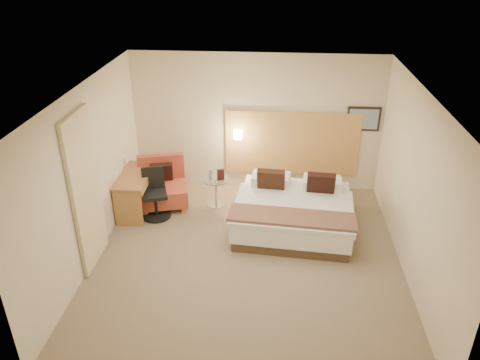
# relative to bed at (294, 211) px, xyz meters

# --- Properties ---
(floor) EXTENTS (4.80, 5.00, 0.02)m
(floor) POSITION_rel_bed_xyz_m (-0.74, -0.99, -0.33)
(floor) COLOR #786751
(floor) RESTS_ON ground
(ceiling) EXTENTS (4.80, 5.00, 0.02)m
(ceiling) POSITION_rel_bed_xyz_m (-0.74, -0.99, 2.39)
(ceiling) COLOR white
(ceiling) RESTS_ON floor
(wall_back) EXTENTS (4.80, 0.02, 2.70)m
(wall_back) POSITION_rel_bed_xyz_m (-0.74, 1.52, 1.03)
(wall_back) COLOR beige
(wall_back) RESTS_ON floor
(wall_front) EXTENTS (4.80, 0.02, 2.70)m
(wall_front) POSITION_rel_bed_xyz_m (-0.74, -3.50, 1.03)
(wall_front) COLOR beige
(wall_front) RESTS_ON floor
(wall_left) EXTENTS (0.02, 5.00, 2.70)m
(wall_left) POSITION_rel_bed_xyz_m (-3.15, -0.99, 1.03)
(wall_left) COLOR beige
(wall_left) RESTS_ON floor
(wall_right) EXTENTS (0.02, 5.00, 2.70)m
(wall_right) POSITION_rel_bed_xyz_m (1.67, -0.99, 1.03)
(wall_right) COLOR beige
(wall_right) RESTS_ON floor
(headboard_panel) EXTENTS (2.60, 0.04, 1.30)m
(headboard_panel) POSITION_rel_bed_xyz_m (-0.04, 1.48, 0.63)
(headboard_panel) COLOR #BD8949
(headboard_panel) RESTS_ON wall_back
(art_frame) EXTENTS (0.62, 0.03, 0.47)m
(art_frame) POSITION_rel_bed_xyz_m (1.28, 1.49, 1.18)
(art_frame) COLOR black
(art_frame) RESTS_ON wall_back
(art_canvas) EXTENTS (0.54, 0.01, 0.39)m
(art_canvas) POSITION_rel_bed_xyz_m (1.28, 1.47, 1.18)
(art_canvas) COLOR #768DA2
(art_canvas) RESTS_ON wall_back
(lamp_arm) EXTENTS (0.02, 0.12, 0.02)m
(lamp_arm) POSITION_rel_bed_xyz_m (-1.09, 1.43, 0.83)
(lamp_arm) COLOR white
(lamp_arm) RESTS_ON wall_back
(lamp_shade) EXTENTS (0.15, 0.15, 0.15)m
(lamp_shade) POSITION_rel_bed_xyz_m (-1.09, 1.37, 0.83)
(lamp_shade) COLOR #FEECC6
(lamp_shade) RESTS_ON wall_back
(curtain) EXTENTS (0.06, 0.90, 2.42)m
(curtain) POSITION_rel_bed_xyz_m (-3.10, -1.24, 0.90)
(curtain) COLOR beige
(curtain) RESTS_ON wall_left
(bottle_a) EXTENTS (0.07, 0.07, 0.20)m
(bottle_a) POSITION_rel_bed_xyz_m (-1.53, 0.62, 0.33)
(bottle_a) COLOR #7998BB
(bottle_a) RESTS_ON side_table
(menu_folder) EXTENTS (0.14, 0.09, 0.22)m
(menu_folder) POSITION_rel_bed_xyz_m (-1.34, 0.60, 0.34)
(menu_folder) COLOR #331515
(menu_folder) RESTS_ON side_table
(bed) EXTENTS (2.12, 2.08, 0.97)m
(bed) POSITION_rel_bed_xyz_m (0.00, 0.00, 0.00)
(bed) COLOR #493624
(bed) RESTS_ON floor
(lounge_chair) EXTENTS (1.04, 0.97, 0.92)m
(lounge_chair) POSITION_rel_bed_xyz_m (-2.44, 0.58, 0.05)
(lounge_chair) COLOR #AC6A51
(lounge_chair) RESTS_ON floor
(side_table) EXTENTS (0.62, 0.62, 0.55)m
(side_table) POSITION_rel_bed_xyz_m (-1.44, 0.62, -0.01)
(side_table) COLOR silver
(side_table) RESTS_ON floor
(desk) EXTENTS (0.56, 1.19, 0.74)m
(desk) POSITION_rel_bed_xyz_m (-2.85, 0.32, 0.27)
(desk) COLOR #A1673F
(desk) RESTS_ON floor
(desk_chair) EXTENTS (0.65, 0.65, 0.91)m
(desk_chair) POSITION_rel_bed_xyz_m (-2.48, 0.16, 0.06)
(desk_chair) COLOR black
(desk_chair) RESTS_ON floor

